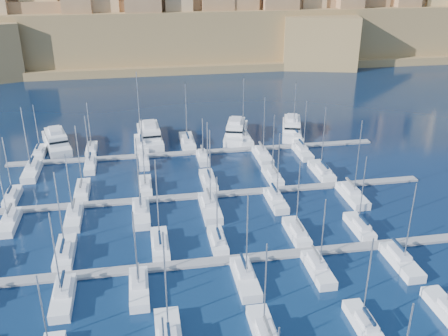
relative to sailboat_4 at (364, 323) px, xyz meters
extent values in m
plane|color=black|center=(-12.92, 29.15, -0.73)|extent=(600.00, 600.00, 0.00)
cube|color=slate|center=(-12.92, 17.15, -0.53)|extent=(84.00, 2.00, 0.40)
cube|color=slate|center=(-12.92, 39.15, -0.53)|extent=(84.00, 2.00, 0.40)
cube|color=slate|center=(-12.92, 61.15, -0.53)|extent=(84.00, 2.00, 0.40)
cylinder|color=#9EA0A8|center=(-37.23, 0.74, 5.95)|extent=(0.18, 0.18, 10.72)
cylinder|color=#9EA0A8|center=(-23.91, 1.79, 7.60)|extent=(0.18, 0.18, 13.82)
cube|color=#0B1B34|center=(-23.91, -0.26, 2.09)|extent=(0.35, 4.10, 0.35)
cube|color=silver|center=(-12.47, 0.61, -0.20)|extent=(2.68, 8.92, 1.65)
cube|color=silver|center=(-12.47, -0.28, 0.97)|extent=(1.87, 4.02, 0.70)
cylinder|color=#9EA0A8|center=(-12.47, 1.06, 6.41)|extent=(0.18, 0.18, 11.59)
cube|color=#595B60|center=(-12.47, -0.73, 2.02)|extent=(0.35, 3.57, 0.35)
cube|color=silver|center=(0.00, 0.10, -0.23)|extent=(2.37, 7.90, 1.60)
cube|color=silver|center=(0.00, -0.69, 0.92)|extent=(1.66, 3.56, 0.70)
cylinder|color=#9EA0A8|center=(0.00, 0.50, 6.25)|extent=(0.18, 0.18, 11.37)
cube|color=#0B1B34|center=(0.00, -1.08, 1.97)|extent=(0.35, 3.16, 0.35)
cube|color=silver|center=(11.61, 0.46, -0.21)|extent=(2.59, 8.63, 1.63)
cube|color=silver|center=(-38.16, 22.76, -0.20)|extent=(2.76, 9.21, 1.66)
cube|color=silver|center=(-38.16, 21.84, 0.98)|extent=(1.93, 4.15, 0.70)
cylinder|color=#9EA0A8|center=(-38.16, 23.22, 6.90)|extent=(0.18, 0.18, 12.53)
cube|color=#0B1B34|center=(-38.16, 21.37, 2.03)|extent=(0.35, 3.68, 0.35)
cube|color=silver|center=(-23.76, 22.58, -0.21)|extent=(2.66, 8.85, 1.64)
cube|color=silver|center=(-23.76, 21.69, 0.97)|extent=(1.86, 3.98, 0.70)
cylinder|color=#9EA0A8|center=(-23.76, 23.02, 7.35)|extent=(0.18, 0.18, 13.48)
cube|color=#0B1B34|center=(-23.76, 21.25, 2.02)|extent=(0.35, 3.54, 0.35)
cube|color=silver|center=(-14.68, 22.13, -0.23)|extent=(2.39, 7.97, 1.60)
cube|color=silver|center=(-14.68, 21.34, 0.92)|extent=(1.67, 3.58, 0.70)
cylinder|color=#9EA0A8|center=(-14.68, 22.53, 5.73)|extent=(0.18, 0.18, 10.31)
cube|color=#0B1B34|center=(-14.68, 20.94, 1.97)|extent=(0.35, 3.19, 0.35)
cube|color=silver|center=(-1.52, 22.39, -0.22)|extent=(2.54, 8.48, 1.62)
cube|color=silver|center=(-1.52, 21.54, 0.95)|extent=(1.78, 3.82, 0.70)
cylinder|color=#9EA0A8|center=(-1.52, 22.81, 6.45)|extent=(0.18, 0.18, 11.71)
cube|color=#595B60|center=(-1.52, 21.12, 2.00)|extent=(0.35, 3.39, 0.35)
cube|color=silver|center=(9.32, 22.27, -0.22)|extent=(2.47, 8.24, 1.61)
cube|color=silver|center=(9.32, 21.44, 0.93)|extent=(1.73, 3.71, 0.70)
cylinder|color=#9EA0A8|center=(9.32, 22.68, 6.47)|extent=(0.18, 0.18, 11.77)
cube|color=#0B1B34|center=(9.32, 21.03, 1.98)|extent=(0.35, 3.29, 0.35)
cube|color=silver|center=(-37.20, 11.66, -0.20)|extent=(2.69, 8.97, 1.65)
cube|color=silver|center=(-37.20, 12.56, 0.97)|extent=(1.88, 4.04, 0.70)
cylinder|color=#9EA0A8|center=(-37.20, 11.22, 6.81)|extent=(0.18, 0.18, 12.37)
cube|color=#0B1B34|center=(-37.20, 13.01, 2.02)|extent=(0.35, 3.59, 0.35)
cube|color=silver|center=(-27.21, 11.80, -0.21)|extent=(2.61, 8.70, 1.64)
cube|color=silver|center=(-27.21, 12.67, 0.96)|extent=(1.83, 3.92, 0.70)
cylinder|color=#9EA0A8|center=(-27.21, 11.36, 6.40)|extent=(0.18, 0.18, 11.58)
cube|color=#595B60|center=(-27.21, 13.10, 2.01)|extent=(0.35, 3.48, 0.35)
cube|color=silver|center=(-12.45, 11.50, -0.19)|extent=(2.79, 9.31, 1.67)
cube|color=silver|center=(-12.45, 12.43, 0.99)|extent=(1.95, 4.19, 0.70)
cylinder|color=#9EA0A8|center=(-12.45, 11.03, 7.02)|extent=(0.18, 0.18, 12.77)
cube|color=#0B1B34|center=(-12.45, 12.89, 2.04)|extent=(0.35, 3.72, 0.35)
cube|color=silver|center=(-1.59, 11.86, -0.21)|extent=(2.57, 8.57, 1.63)
cube|color=silver|center=(-1.59, 12.72, 0.95)|extent=(1.80, 3.86, 0.70)
cylinder|color=#9EA0A8|center=(-1.59, 11.44, 6.07)|extent=(0.18, 0.18, 10.93)
cube|color=#595B60|center=(-1.59, 13.15, 2.00)|extent=(0.35, 3.43, 0.35)
cube|color=silver|center=(11.20, 11.54, -0.20)|extent=(2.77, 9.23, 1.66)
cube|color=silver|center=(11.20, 12.46, 0.98)|extent=(1.94, 4.15, 0.70)
cylinder|color=#9EA0A8|center=(11.20, 11.08, 6.82)|extent=(0.18, 0.18, 12.38)
cube|color=#0B1B34|center=(11.20, 12.92, 2.03)|extent=(0.35, 3.69, 0.35)
cube|color=silver|center=(-50.02, 44.03, -0.23)|extent=(2.33, 7.76, 1.59)
cube|color=silver|center=(-50.02, 43.25, 0.91)|extent=(1.63, 3.49, 0.70)
cylinder|color=#9EA0A8|center=(-50.02, 44.42, 6.03)|extent=(0.18, 0.18, 10.94)
cube|color=#0B1B34|center=(-50.02, 42.87, 1.96)|extent=(0.35, 3.10, 0.35)
cube|color=silver|center=(-37.30, 44.42, -0.21)|extent=(2.56, 8.53, 1.63)
cube|color=silver|center=(-37.30, 43.56, 0.95)|extent=(1.79, 3.84, 0.70)
cylinder|color=#9EA0A8|center=(-37.30, 44.84, 6.71)|extent=(0.18, 0.18, 12.22)
cube|color=#595B60|center=(-37.30, 43.14, 2.00)|extent=(0.35, 3.41, 0.35)
cube|color=silver|center=(-25.36, 44.22, -0.22)|extent=(2.44, 8.15, 1.61)
cube|color=silver|center=(-25.36, 43.41, 0.93)|extent=(1.71, 3.67, 0.70)
cylinder|color=#9EA0A8|center=(-25.36, 44.63, 6.13)|extent=(0.18, 0.18, 11.11)
cube|color=#595B60|center=(-25.36, 43.00, 1.98)|extent=(0.35, 3.26, 0.35)
cube|color=silver|center=(-12.88, 44.64, -0.20)|extent=(2.70, 8.99, 1.65)
cube|color=silver|center=(-12.88, 43.75, 0.97)|extent=(1.89, 4.04, 0.70)
cylinder|color=#9EA0A8|center=(-12.88, 45.09, 6.33)|extent=(0.18, 0.18, 11.42)
cube|color=#0B1B34|center=(-12.88, 43.30, 2.02)|extent=(0.35, 3.60, 0.35)
cube|color=silver|center=(0.38, 44.50, -0.21)|extent=(2.61, 8.70, 1.64)
cube|color=silver|center=(0.38, 43.63, 0.96)|extent=(1.83, 3.92, 0.70)
cylinder|color=#9EA0A8|center=(0.38, 44.94, 6.71)|extent=(0.18, 0.18, 12.20)
cube|color=#595B60|center=(0.38, 43.20, 2.01)|extent=(0.35, 3.48, 0.35)
cube|color=silver|center=(11.04, 44.97, -0.19)|extent=(2.89, 9.64, 1.68)
cube|color=silver|center=(11.04, 44.01, 1.00)|extent=(2.02, 4.34, 0.70)
cylinder|color=#9EA0A8|center=(11.04, 45.45, 7.19)|extent=(0.18, 0.18, 13.07)
cube|color=#0B1B34|center=(11.04, 43.52, 2.05)|extent=(0.35, 3.86, 0.35)
cube|color=silver|center=(-48.48, 33.81, -0.21)|extent=(2.60, 8.67, 1.63)
cube|color=silver|center=(-48.48, 34.68, 0.96)|extent=(1.82, 3.90, 0.70)
cylinder|color=#9EA0A8|center=(-48.48, 33.38, 6.98)|extent=(0.18, 0.18, 12.74)
cube|color=#595B60|center=(-48.48, 35.12, 2.01)|extent=(0.35, 3.47, 0.35)
cube|color=silver|center=(-37.90, 33.75, -0.21)|extent=(2.64, 8.81, 1.64)
cube|color=silver|center=(-37.90, 34.63, 0.96)|extent=(1.85, 3.96, 0.70)
cylinder|color=#9EA0A8|center=(-37.90, 33.30, 6.29)|extent=(0.18, 0.18, 11.35)
cube|color=#595B60|center=(-37.90, 35.07, 2.01)|extent=(0.35, 3.52, 0.35)
cube|color=silver|center=(-26.43, 33.19, -0.18)|extent=(2.98, 9.92, 1.70)
cube|color=silver|center=(-26.43, 34.18, 1.02)|extent=(2.08, 4.47, 0.70)
cylinder|color=#9EA0A8|center=(-26.43, 32.69, 7.41)|extent=(0.18, 0.18, 13.48)
cube|color=#0B1B34|center=(-26.43, 34.68, 2.07)|extent=(0.35, 3.97, 0.35)
cube|color=silver|center=(-14.25, 32.98, -0.17)|extent=(3.10, 10.33, 1.72)
cube|color=silver|center=(-14.25, 34.02, 1.04)|extent=(2.17, 4.65, 0.70)
cylinder|color=#9EA0A8|center=(-14.25, 32.47, 7.81)|extent=(0.18, 0.18, 14.23)
cube|color=#595B60|center=(-14.25, 34.53, 2.09)|extent=(0.35, 4.13, 0.35)
cube|color=silver|center=(-1.87, 33.75, -0.21)|extent=(2.64, 8.81, 1.64)
cube|color=silver|center=(-1.87, 34.63, 0.96)|extent=(1.85, 3.96, 0.70)
cylinder|color=#9EA0A8|center=(-1.87, 33.31, 6.93)|extent=(0.18, 0.18, 12.63)
cube|color=#0B1B34|center=(-1.87, 35.07, 2.01)|extent=(0.35, 3.52, 0.35)
cube|color=silver|center=(12.84, 33.25, -0.18)|extent=(2.94, 9.81, 1.69)
cube|color=silver|center=(12.84, 34.23, 1.01)|extent=(2.06, 4.41, 0.70)
cylinder|color=#9EA0A8|center=(12.84, 32.76, 7.78)|extent=(0.18, 0.18, 14.24)
cube|color=#595B60|center=(12.84, 34.72, 2.06)|extent=(0.35, 3.92, 0.35)
cube|color=silver|center=(-48.50, 66.22, -0.22)|extent=(2.44, 8.13, 1.61)
cube|color=silver|center=(-48.50, 65.40, 0.93)|extent=(1.71, 3.66, 0.70)
cylinder|color=#9EA0A8|center=(-48.50, 66.62, 5.83)|extent=(0.18, 0.18, 10.50)
cube|color=#0B1B34|center=(-48.50, 65.00, 1.98)|extent=(0.35, 3.25, 0.35)
cube|color=silver|center=(-37.03, 66.09, -0.23)|extent=(2.37, 7.89, 1.59)
cube|color=silver|center=(-37.03, 65.31, 0.92)|extent=(1.66, 3.55, 0.70)
cylinder|color=#9EA0A8|center=(-37.03, 66.49, 5.76)|extent=(0.18, 0.18, 10.38)
cube|color=#595B60|center=(-37.03, 64.91, 1.97)|extent=(0.35, 3.15, 0.35)
cube|color=silver|center=(-25.62, 67.48, -0.16)|extent=(3.20, 10.66, 1.73)
cube|color=silver|center=(-25.62, 66.42, 1.06)|extent=(2.24, 4.80, 0.70)
cylinder|color=#9EA0A8|center=(-25.62, 68.02, 8.94)|extent=(0.18, 0.18, 16.47)
cube|color=#0B1B34|center=(-25.62, 65.88, 2.11)|extent=(0.35, 4.27, 0.35)
cube|color=silver|center=(-14.66, 67.37, -0.17)|extent=(3.13, 10.44, 1.72)
cube|color=silver|center=(-14.66, 66.33, 1.04)|extent=(2.19, 4.70, 0.70)
cylinder|color=#9EA0A8|center=(-14.66, 67.89, 7.33)|extent=(0.18, 0.18, 13.27)
cube|color=#0B1B34|center=(-14.66, 65.80, 2.09)|extent=(0.35, 4.18, 0.35)
cube|color=silver|center=(-0.89, 67.29, -0.17)|extent=(3.08, 10.28, 1.71)
cube|color=silver|center=(-0.89, 66.26, 1.04)|extent=(2.16, 4.62, 0.70)
cylinder|color=#9EA0A8|center=(-0.89, 67.80, 7.64)|extent=(0.18, 0.18, 13.91)
cube|color=#595B60|center=(-0.89, 65.75, 2.09)|extent=(0.35, 4.11, 0.35)
cube|color=silver|center=(11.71, 66.54, -0.21)|extent=(2.63, 8.78, 1.64)
cube|color=silver|center=(11.71, 65.66, 0.96)|extent=(1.84, 3.95, 0.70)
cylinder|color=#9EA0A8|center=(11.71, 66.98, 6.84)|extent=(0.18, 0.18, 12.47)
cube|color=#0B1B34|center=(11.71, 65.22, 2.01)|extent=(0.35, 3.51, 0.35)
cube|color=silver|center=(-48.43, 55.25, -0.18)|extent=(2.94, 9.80, 1.69)
cube|color=silver|center=(-48.43, 56.23, 1.01)|extent=(2.06, 4.41, 0.70)
cylinder|color=#9EA0A8|center=(-48.43, 54.76, 7.35)|extent=(0.18, 0.18, 13.38)
cube|color=#0B1B34|center=(-48.43, 56.72, 2.06)|extent=(0.35, 3.92, 0.35)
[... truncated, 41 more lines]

